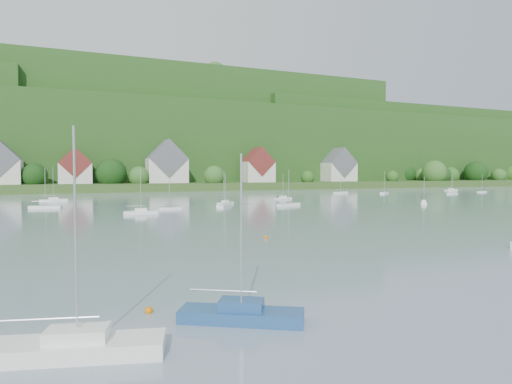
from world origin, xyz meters
The scene contains 12 objects.
far_shore_strip centered at (0.00, 200.00, 1.50)m, with size 600.00×60.00×3.00m, color #2E4C1C.
forested_ridge centered at (0.39, 268.57, 22.89)m, with size 620.00×181.22×69.89m.
village_building_0 centered at (-55.00, 187.00, 9.51)m, with size 14.00×10.40×16.00m.
village_building_1 centered at (-30.00, 189.00, 8.75)m, with size 12.00×9.36×14.00m.
village_building_2 centered at (5.00, 188.00, 10.27)m, with size 16.00×11.44×18.00m.
village_building_3 centered at (45.00, 186.00, 9.43)m, with size 13.00×10.40×15.50m.
village_building_4 centered at (90.00, 190.00, 9.59)m, with size 15.00×10.40×16.50m.
near_sailboat_0 centered at (-29.27, 25.70, 0.47)m, with size 6.99×3.51×9.09m.
near_sailboat_1 centered at (-21.88, 27.01, 0.44)m, with size 6.09×4.54×8.19m.
mooring_buoy_0 centered at (-25.85, 30.12, 0.00)m, with size 0.42×0.42×0.42m, color orange.
mooring_buoy_3 centered at (-10.03, 51.14, 0.00)m, with size 0.45×0.45×0.45m, color orange.
far_sailboat_cluster centered at (14.66, 114.85, 0.38)m, with size 201.55×69.96×8.71m.
Camera 1 is at (-29.14, 7.44, 7.28)m, focal length 30.49 mm.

